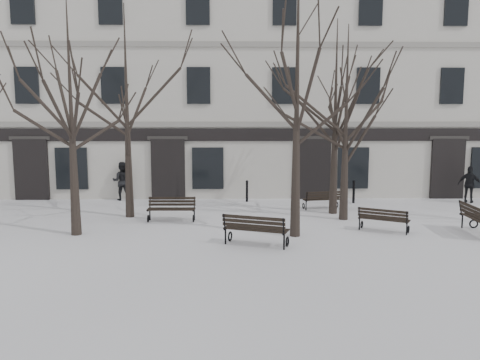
{
  "coord_description": "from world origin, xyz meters",
  "views": [
    {
      "loc": [
        -0.48,
        -14.39,
        3.77
      ],
      "look_at": [
        -0.15,
        3.0,
        1.56
      ],
      "focal_mm": 35.0,
      "sensor_mm": 36.0,
      "label": 1
    }
  ],
  "objects_px": {
    "tree_2": "(298,57)",
    "bench_4": "(322,199)",
    "bench_1": "(255,229)",
    "bench_3": "(172,208)",
    "bench_5": "(479,218)",
    "bench_2": "(383,219)",
    "tree_1": "(70,88)"
  },
  "relations": [
    {
      "from": "tree_2",
      "to": "bench_4",
      "type": "relative_size",
      "value": 5.47
    },
    {
      "from": "bench_1",
      "to": "bench_3",
      "type": "height_order",
      "value": "bench_1"
    },
    {
      "from": "bench_4",
      "to": "bench_5",
      "type": "height_order",
      "value": "bench_5"
    },
    {
      "from": "bench_2",
      "to": "tree_2",
      "type": "bearing_deg",
      "value": 39.73
    },
    {
      "from": "bench_1",
      "to": "bench_3",
      "type": "relative_size",
      "value": 1.14
    },
    {
      "from": "tree_2",
      "to": "bench_1",
      "type": "height_order",
      "value": "tree_2"
    },
    {
      "from": "bench_2",
      "to": "bench_3",
      "type": "height_order",
      "value": "bench_3"
    },
    {
      "from": "bench_3",
      "to": "tree_1",
      "type": "bearing_deg",
      "value": -143.37
    },
    {
      "from": "bench_1",
      "to": "bench_3",
      "type": "xyz_separation_m",
      "value": [
        -2.99,
        3.63,
        -0.05
      ]
    },
    {
      "from": "bench_1",
      "to": "bench_5",
      "type": "distance_m",
      "value": 7.6
    },
    {
      "from": "bench_4",
      "to": "bench_2",
      "type": "bearing_deg",
      "value": 96.99
    },
    {
      "from": "bench_1",
      "to": "bench_2",
      "type": "height_order",
      "value": "bench_1"
    },
    {
      "from": "tree_1",
      "to": "bench_3",
      "type": "distance_m",
      "value": 5.61
    },
    {
      "from": "bench_1",
      "to": "bench_5",
      "type": "xyz_separation_m",
      "value": [
        7.49,
        1.28,
        0.01
      ]
    },
    {
      "from": "tree_1",
      "to": "bench_4",
      "type": "bearing_deg",
      "value": 25.66
    },
    {
      "from": "bench_3",
      "to": "bench_4",
      "type": "distance_m",
      "value": 6.56
    },
    {
      "from": "bench_1",
      "to": "tree_2",
      "type": "bearing_deg",
      "value": -117.49
    },
    {
      "from": "bench_5",
      "to": "bench_3",
      "type": "bearing_deg",
      "value": 81.56
    },
    {
      "from": "bench_2",
      "to": "bench_3",
      "type": "xyz_separation_m",
      "value": [
        -7.44,
        1.91,
        0.03
      ]
    },
    {
      "from": "bench_1",
      "to": "bench_5",
      "type": "bearing_deg",
      "value": -149.23
    },
    {
      "from": "tree_2",
      "to": "bench_4",
      "type": "height_order",
      "value": "tree_2"
    },
    {
      "from": "tree_1",
      "to": "bench_3",
      "type": "height_order",
      "value": "tree_1"
    },
    {
      "from": "bench_3",
      "to": "bench_5",
      "type": "distance_m",
      "value": 10.73
    },
    {
      "from": "tree_1",
      "to": "bench_4",
      "type": "xyz_separation_m",
      "value": [
        9.06,
        4.35,
        -4.36
      ]
    },
    {
      "from": "bench_1",
      "to": "tree_1",
      "type": "bearing_deg",
      "value": 6.49
    },
    {
      "from": "bench_1",
      "to": "bench_5",
      "type": "height_order",
      "value": "bench_5"
    },
    {
      "from": "bench_4",
      "to": "bench_1",
      "type": "bearing_deg",
      "value": 51.57
    },
    {
      "from": "bench_4",
      "to": "tree_2",
      "type": "bearing_deg",
      "value": 58.76
    },
    {
      "from": "tree_1",
      "to": "bench_2",
      "type": "relative_size",
      "value": 4.5
    },
    {
      "from": "bench_1",
      "to": "bench_2",
      "type": "bearing_deg",
      "value": -137.87
    },
    {
      "from": "bench_3",
      "to": "tree_2",
      "type": "bearing_deg",
      "value": -28.38
    },
    {
      "from": "tree_1",
      "to": "bench_3",
      "type": "bearing_deg",
      "value": 35.9
    }
  ]
}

